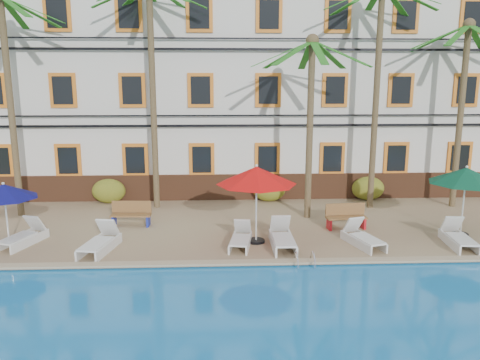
{
  "coord_description": "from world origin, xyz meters",
  "views": [
    {
      "loc": [
        -0.69,
        -14.13,
        5.57
      ],
      "look_at": [
        0.07,
        3.0,
        2.0
      ],
      "focal_mm": 35.0,
      "sensor_mm": 36.0,
      "label": 1
    }
  ],
  "objects_px": {
    "lounger_f": "(458,237)",
    "lounger_c": "(241,238)",
    "palm_e": "(463,88)",
    "bench_right": "(346,216)",
    "umbrella_red": "(256,176)",
    "palm_a": "(8,75)",
    "umbrella_green": "(466,176)",
    "pool_ladder": "(305,263)",
    "palm_b": "(152,66)",
    "lounger_e": "(363,237)",
    "palm_d": "(378,67)",
    "umbrella_blue": "(4,192)",
    "lounger_b": "(100,242)",
    "lounger_a": "(23,236)",
    "palm_c": "(311,100)",
    "bench_left": "(131,213)",
    "lounger_d": "(282,238)"
  },
  "relations": [
    {
      "from": "lounger_f",
      "to": "lounger_c",
      "type": "bearing_deg",
      "value": 177.73
    },
    {
      "from": "palm_e",
      "to": "bench_right",
      "type": "distance_m",
      "value": 7.8
    },
    {
      "from": "umbrella_red",
      "to": "bench_right",
      "type": "xyz_separation_m",
      "value": [
        3.45,
        1.42,
        -1.83
      ]
    },
    {
      "from": "palm_a",
      "to": "umbrella_green",
      "type": "relative_size",
      "value": 3.47
    },
    {
      "from": "lounger_c",
      "to": "pool_ladder",
      "type": "bearing_deg",
      "value": -41.52
    },
    {
      "from": "palm_a",
      "to": "palm_e",
      "type": "distance_m",
      "value": 18.39
    },
    {
      "from": "umbrella_red",
      "to": "pool_ladder",
      "type": "distance_m",
      "value": 3.31
    },
    {
      "from": "palm_b",
      "to": "lounger_f",
      "type": "height_order",
      "value": "palm_b"
    },
    {
      "from": "pool_ladder",
      "to": "lounger_e",
      "type": "bearing_deg",
      "value": 34.46
    },
    {
      "from": "palm_e",
      "to": "lounger_e",
      "type": "distance_m",
      "value": 8.75
    },
    {
      "from": "lounger_c",
      "to": "bench_right",
      "type": "bearing_deg",
      "value": 23.98
    },
    {
      "from": "umbrella_red",
      "to": "palm_d",
      "type": "bearing_deg",
      "value": 38.97
    },
    {
      "from": "palm_e",
      "to": "umbrella_green",
      "type": "bearing_deg",
      "value": -112.92
    },
    {
      "from": "lounger_c",
      "to": "pool_ladder",
      "type": "relative_size",
      "value": 2.41
    },
    {
      "from": "lounger_f",
      "to": "umbrella_blue",
      "type": "bearing_deg",
      "value": 177.21
    },
    {
      "from": "palm_a",
      "to": "umbrella_green",
      "type": "distance_m",
      "value": 17.38
    },
    {
      "from": "lounger_c",
      "to": "pool_ladder",
      "type": "distance_m",
      "value": 2.48
    },
    {
      "from": "palm_d",
      "to": "lounger_b",
      "type": "bearing_deg",
      "value": -154.72
    },
    {
      "from": "lounger_b",
      "to": "palm_a",
      "type": "bearing_deg",
      "value": 134.42
    },
    {
      "from": "umbrella_blue",
      "to": "pool_ladder",
      "type": "bearing_deg",
      "value": -12.23
    },
    {
      "from": "umbrella_green",
      "to": "bench_right",
      "type": "relative_size",
      "value": 1.65
    },
    {
      "from": "umbrella_red",
      "to": "lounger_a",
      "type": "distance_m",
      "value": 8.07
    },
    {
      "from": "palm_d",
      "to": "umbrella_red",
      "type": "bearing_deg",
      "value": -141.03
    },
    {
      "from": "umbrella_blue",
      "to": "lounger_f",
      "type": "bearing_deg",
      "value": -2.79
    },
    {
      "from": "lounger_f",
      "to": "pool_ladder",
      "type": "distance_m",
      "value": 5.56
    },
    {
      "from": "lounger_e",
      "to": "pool_ladder",
      "type": "distance_m",
      "value": 2.7
    },
    {
      "from": "lounger_b",
      "to": "lounger_c",
      "type": "distance_m",
      "value": 4.56
    },
    {
      "from": "palm_c",
      "to": "palm_b",
      "type": "bearing_deg",
      "value": 163.57
    },
    {
      "from": "bench_left",
      "to": "umbrella_blue",
      "type": "bearing_deg",
      "value": -151.19
    },
    {
      "from": "lounger_e",
      "to": "bench_right",
      "type": "relative_size",
      "value": 1.25
    },
    {
      "from": "palm_d",
      "to": "lounger_f",
      "type": "relative_size",
      "value": 4.83
    },
    {
      "from": "palm_e",
      "to": "umbrella_blue",
      "type": "xyz_separation_m",
      "value": [
        -17.28,
        -4.27,
        -3.28
      ]
    },
    {
      "from": "palm_e",
      "to": "lounger_a",
      "type": "xyz_separation_m",
      "value": [
        -16.81,
        -4.22,
        -4.83
      ]
    },
    {
      "from": "lounger_b",
      "to": "pool_ladder",
      "type": "distance_m",
      "value": 6.55
    },
    {
      "from": "palm_c",
      "to": "lounger_c",
      "type": "bearing_deg",
      "value": -130.83
    },
    {
      "from": "lounger_d",
      "to": "palm_b",
      "type": "bearing_deg",
      "value": 132.31
    },
    {
      "from": "lounger_f",
      "to": "bench_right",
      "type": "bearing_deg",
      "value": 147.53
    },
    {
      "from": "umbrella_green",
      "to": "pool_ladder",
      "type": "xyz_separation_m",
      "value": [
        -6.01,
        -2.37,
        -2.16
      ]
    },
    {
      "from": "bench_left",
      "to": "bench_right",
      "type": "height_order",
      "value": "same"
    },
    {
      "from": "lounger_d",
      "to": "pool_ladder",
      "type": "bearing_deg",
      "value": -72.47
    },
    {
      "from": "umbrella_red",
      "to": "lounger_c",
      "type": "height_order",
      "value": "umbrella_red"
    },
    {
      "from": "umbrella_red",
      "to": "umbrella_green",
      "type": "bearing_deg",
      "value": 2.96
    },
    {
      "from": "lounger_d",
      "to": "lounger_f",
      "type": "xyz_separation_m",
      "value": [
        5.86,
        -0.15,
        -0.02
      ]
    },
    {
      "from": "lounger_e",
      "to": "palm_e",
      "type": "bearing_deg",
      "value": 41.42
    },
    {
      "from": "palm_e",
      "to": "lounger_f",
      "type": "bearing_deg",
      "value": -114.7
    },
    {
      "from": "lounger_e",
      "to": "palm_b",
      "type": "bearing_deg",
      "value": 144.96
    },
    {
      "from": "bench_right",
      "to": "lounger_d",
      "type": "bearing_deg",
      "value": -143.9
    },
    {
      "from": "lounger_a",
      "to": "lounger_d",
      "type": "relative_size",
      "value": 0.98
    },
    {
      "from": "pool_ladder",
      "to": "umbrella_blue",
      "type": "bearing_deg",
      "value": 167.77
    },
    {
      "from": "palm_d",
      "to": "lounger_b",
      "type": "height_order",
      "value": "palm_d"
    }
  ]
}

